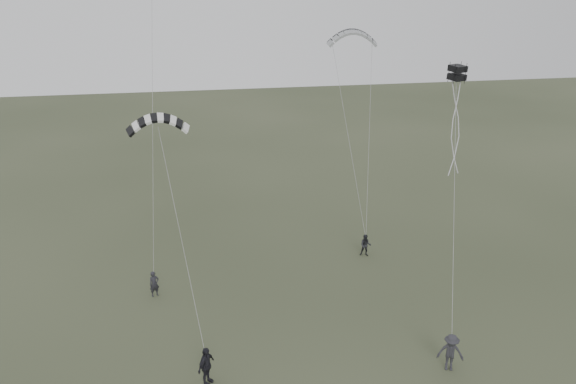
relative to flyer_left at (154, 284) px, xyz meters
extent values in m
plane|color=#333B25|center=(7.07, -6.14, -0.80)|extent=(140.00, 140.00, 0.00)
imported|color=#232228|center=(0.00, 0.00, 0.00)|extent=(0.68, 0.57, 1.59)
imported|color=black|center=(13.89, 2.67, -0.02)|extent=(0.90, 0.80, 1.55)
imported|color=black|center=(2.69, -8.31, 0.18)|extent=(1.08, 1.20, 1.95)
imported|color=#2A2A2F|center=(14.27, -9.41, 0.18)|extent=(1.43, 1.12, 1.95)
camera|label=1|loc=(2.59, -29.93, 17.10)|focal=35.00mm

